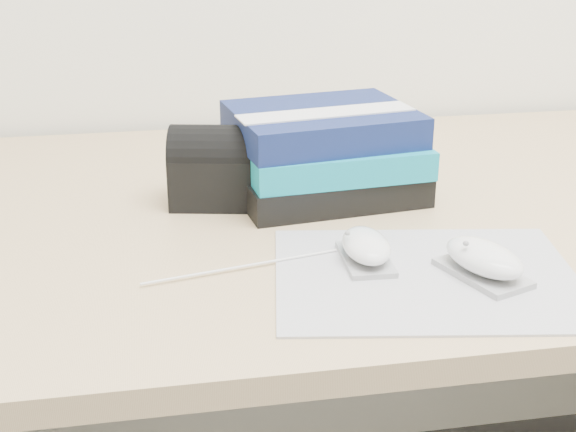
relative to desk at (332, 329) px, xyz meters
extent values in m
cube|color=tan|center=(0.00, -0.06, 0.22)|extent=(1.60, 0.80, 0.03)
cube|color=tan|center=(0.00, 0.32, -0.15)|extent=(1.52, 0.03, 0.35)
cube|color=gray|center=(0.03, -0.30, 0.24)|extent=(0.36, 0.30, 0.00)
cube|color=#99999C|center=(-0.03, -0.26, 0.24)|extent=(0.05, 0.10, 0.01)
ellipsoid|color=white|center=(-0.03, -0.26, 0.26)|extent=(0.05, 0.09, 0.03)
ellipsoid|color=gray|center=(-0.05, -0.26, 0.27)|extent=(0.01, 0.01, 0.01)
cube|color=#98989A|center=(0.09, -0.32, 0.24)|extent=(0.09, 0.12, 0.01)
ellipsoid|color=white|center=(0.09, -0.32, 0.26)|extent=(0.09, 0.12, 0.03)
ellipsoid|color=gray|center=(0.07, -0.32, 0.28)|extent=(0.01, 0.01, 0.01)
cylinder|color=white|center=(-0.16, -0.25, 0.24)|extent=(0.22, 0.05, 0.00)
cube|color=black|center=(-0.02, -0.03, 0.25)|extent=(0.27, 0.22, 0.04)
cube|color=#0F89A2|center=(-0.02, -0.03, 0.29)|extent=(0.25, 0.21, 0.04)
cube|color=#111E50|center=(-0.03, -0.02, 0.33)|extent=(0.26, 0.22, 0.04)
cube|color=white|center=(-0.03, -0.05, 0.35)|extent=(0.24, 0.08, 0.00)
cube|color=black|center=(-0.17, -0.04, 0.27)|extent=(0.13, 0.10, 0.07)
cylinder|color=black|center=(-0.17, -0.04, 0.30)|extent=(0.13, 0.10, 0.08)
camera|label=1|loc=(-0.26, -1.05, 0.62)|focal=50.00mm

